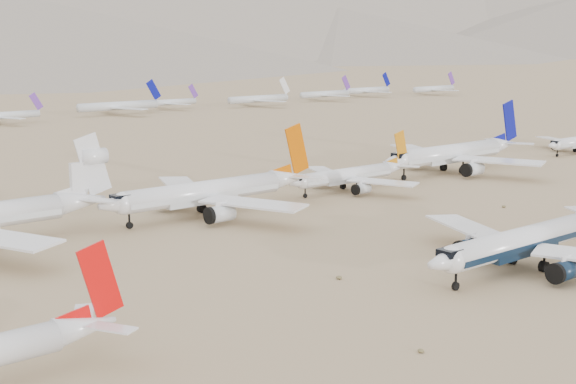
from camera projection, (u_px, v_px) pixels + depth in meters
name	position (u px, v px, depth m)	size (l,w,h in m)	color
ground	(523.00, 265.00, 139.19)	(7000.00, 7000.00, 0.00)	#84684C
main_airliner	(531.00, 239.00, 136.89)	(50.95, 49.77, 17.98)	silver
row2_navy_widebody	(455.00, 153.00, 235.61)	(56.38, 55.14, 20.06)	silver
row2_gold_tail	(351.00, 175.00, 207.21)	(40.28, 39.40, 14.34)	silver
row2_orange_tail	(212.00, 192.00, 177.86)	(52.92, 51.77, 18.88)	silver
distant_storage_row	(50.00, 110.00, 391.85)	(619.61, 67.58, 15.59)	silver
foothills	(126.00, 21.00, 1287.36)	(4637.50, 1395.00, 155.00)	slate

